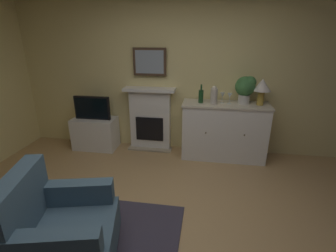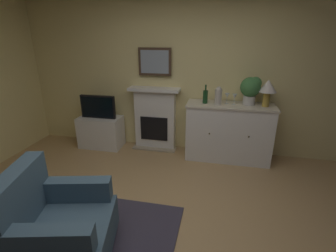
% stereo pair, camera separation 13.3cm
% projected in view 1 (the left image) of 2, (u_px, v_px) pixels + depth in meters
% --- Properties ---
extents(ground_plane, '(5.88, 4.41, 0.10)m').
position_uv_depth(ground_plane, '(164.00, 239.00, 2.58)').
color(ground_plane, tan).
rests_on(ground_plane, ground).
extents(wall_rear, '(5.88, 0.06, 2.61)m').
position_uv_depth(wall_rear, '(186.00, 75.00, 4.11)').
color(wall_rear, '#EAD68C').
rests_on(wall_rear, ground_plane).
extents(area_rug, '(1.80, 1.58, 0.02)m').
position_uv_depth(area_rug, '(82.00, 252.00, 2.36)').
color(area_rug, '#383342').
rests_on(area_rug, ground_plane).
extents(fireplace_unit, '(0.87, 0.30, 1.10)m').
position_uv_depth(fireplace_unit, '(150.00, 119.00, 4.35)').
color(fireplace_unit, white).
rests_on(fireplace_unit, ground_plane).
extents(framed_picture, '(0.55, 0.04, 0.45)m').
position_uv_depth(framed_picture, '(150.00, 62.00, 4.05)').
color(framed_picture, '#473323').
extents(sideboard_cabinet, '(1.35, 0.49, 0.93)m').
position_uv_depth(sideboard_cabinet, '(224.00, 131.00, 4.03)').
color(sideboard_cabinet, white).
rests_on(sideboard_cabinet, ground_plane).
extents(table_lamp, '(0.26, 0.26, 0.40)m').
position_uv_depth(table_lamp, '(262.00, 87.00, 3.69)').
color(table_lamp, '#B79338').
rests_on(table_lamp, sideboard_cabinet).
extents(wine_bottle, '(0.08, 0.08, 0.29)m').
position_uv_depth(wine_bottle, '(201.00, 96.00, 3.88)').
color(wine_bottle, '#193F1E').
rests_on(wine_bottle, sideboard_cabinet).
extents(wine_glass_left, '(0.07, 0.07, 0.16)m').
position_uv_depth(wine_glass_left, '(222.00, 95.00, 3.86)').
color(wine_glass_left, silver).
rests_on(wine_glass_left, sideboard_cabinet).
extents(wine_glass_center, '(0.07, 0.07, 0.16)m').
position_uv_depth(wine_glass_center, '(230.00, 96.00, 3.82)').
color(wine_glass_center, silver).
rests_on(wine_glass_center, sideboard_cabinet).
extents(vase_decorative, '(0.11, 0.11, 0.28)m').
position_uv_depth(vase_decorative, '(214.00, 95.00, 3.80)').
color(vase_decorative, beige).
rests_on(vase_decorative, sideboard_cabinet).
extents(tv_cabinet, '(0.75, 0.42, 0.56)m').
position_uv_depth(tv_cabinet, '(96.00, 133.00, 4.44)').
color(tv_cabinet, white).
rests_on(tv_cabinet, ground_plane).
extents(tv_set, '(0.62, 0.07, 0.40)m').
position_uv_depth(tv_set, '(92.00, 108.00, 4.25)').
color(tv_set, black).
rests_on(tv_set, tv_cabinet).
extents(potted_plant_small, '(0.30, 0.30, 0.43)m').
position_uv_depth(potted_plant_small, '(246.00, 87.00, 3.77)').
color(potted_plant_small, beige).
rests_on(potted_plant_small, sideboard_cabinet).
extents(armchair, '(0.97, 0.93, 0.92)m').
position_uv_depth(armchair, '(59.00, 230.00, 2.12)').
color(armchair, '#3F596B').
rests_on(armchair, ground_plane).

